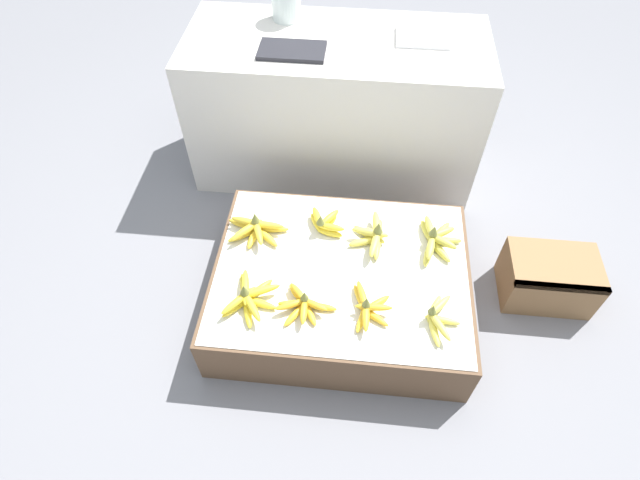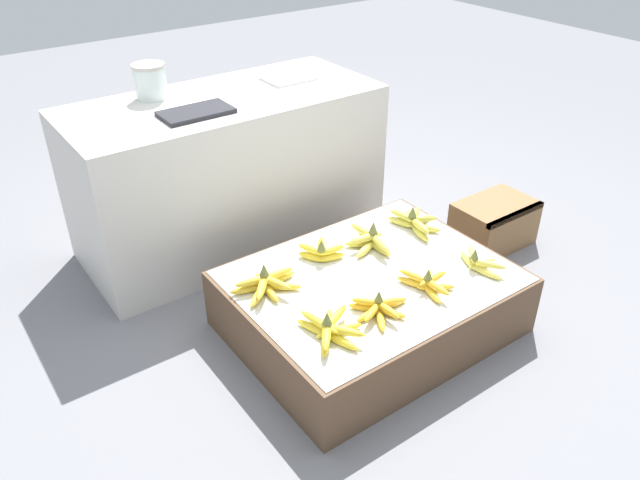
% 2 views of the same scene
% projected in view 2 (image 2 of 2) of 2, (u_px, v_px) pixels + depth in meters
% --- Properties ---
extents(ground_plane, '(10.00, 10.00, 0.00)m').
position_uv_depth(ground_plane, '(369.00, 326.00, 2.47)').
color(ground_plane, slate).
extents(display_platform, '(1.02, 0.79, 0.25)m').
position_uv_depth(display_platform, '(370.00, 302.00, 2.40)').
color(display_platform, brown).
rests_on(display_platform, ground_plane).
extents(back_vendor_table, '(1.37, 0.60, 0.70)m').
position_uv_depth(back_vendor_table, '(229.00, 172.00, 2.85)').
color(back_vendor_table, beige).
rests_on(back_vendor_table, ground_plane).
extents(wooden_crate, '(0.37, 0.25, 0.22)m').
position_uv_depth(wooden_crate, '(494.00, 223.00, 2.93)').
color(wooden_crate, olive).
rests_on(wooden_crate, ground_plane).
extents(banana_bunch_front_left, '(0.21, 0.24, 0.10)m').
position_uv_depth(banana_bunch_front_left, '(330.00, 329.00, 2.02)').
color(banana_bunch_front_left, yellow).
rests_on(banana_bunch_front_left, display_platform).
extents(banana_bunch_front_midleft, '(0.23, 0.19, 0.09)m').
position_uv_depth(banana_bunch_front_midleft, '(379.00, 309.00, 2.12)').
color(banana_bunch_front_midleft, gold).
rests_on(banana_bunch_front_midleft, display_platform).
extents(banana_bunch_front_midright, '(0.16, 0.22, 0.10)m').
position_uv_depth(banana_bunch_front_midright, '(427.00, 283.00, 2.25)').
color(banana_bunch_front_midright, gold).
rests_on(banana_bunch_front_midright, display_platform).
extents(banana_bunch_front_right, '(0.13, 0.22, 0.09)m').
position_uv_depth(banana_bunch_front_right, '(479.00, 262.00, 2.36)').
color(banana_bunch_front_right, '#DBCC4C').
rests_on(banana_bunch_front_right, display_platform).
extents(banana_bunch_middle_left, '(0.26, 0.16, 0.11)m').
position_uv_depth(banana_bunch_middle_left, '(267.00, 284.00, 2.24)').
color(banana_bunch_middle_left, gold).
rests_on(banana_bunch_middle_left, display_platform).
extents(banana_bunch_middle_midleft, '(0.16, 0.14, 0.11)m').
position_uv_depth(banana_bunch_middle_midleft, '(321.00, 251.00, 2.41)').
color(banana_bunch_middle_midleft, yellow).
rests_on(banana_bunch_middle_midleft, display_platform).
extents(banana_bunch_middle_midright, '(0.17, 0.25, 0.11)m').
position_uv_depth(banana_bunch_middle_midright, '(370.00, 240.00, 2.48)').
color(banana_bunch_middle_midright, '#DBCC4C').
rests_on(banana_bunch_middle_midright, display_platform).
extents(banana_bunch_middle_right, '(0.18, 0.25, 0.11)m').
position_uv_depth(banana_bunch_middle_right, '(415.00, 221.00, 2.62)').
color(banana_bunch_middle_right, gold).
rests_on(banana_bunch_middle_right, display_platform).
extents(glass_jar, '(0.14, 0.14, 0.15)m').
position_uv_depth(glass_jar, '(150.00, 81.00, 2.62)').
color(glass_jar, silver).
rests_on(glass_jar, back_vendor_table).
extents(foam_tray_white, '(0.23, 0.17, 0.02)m').
position_uv_depth(foam_tray_white, '(290.00, 77.00, 2.88)').
color(foam_tray_white, white).
rests_on(foam_tray_white, back_vendor_table).
extents(foam_tray_dark, '(0.29, 0.16, 0.02)m').
position_uv_depth(foam_tray_dark, '(196.00, 112.00, 2.49)').
color(foam_tray_dark, '#232328').
rests_on(foam_tray_dark, back_vendor_table).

